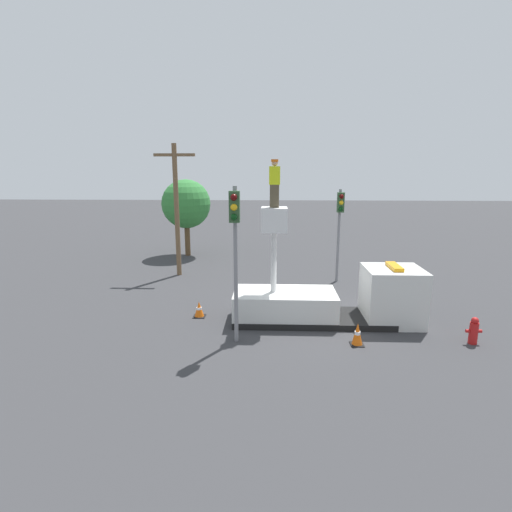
% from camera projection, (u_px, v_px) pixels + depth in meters
% --- Properties ---
extents(ground_plane, '(120.00, 120.00, 0.00)m').
position_uv_depth(ground_plane, '(312.00, 321.00, 15.75)').
color(ground_plane, '#38383A').
extents(bucket_truck, '(7.24, 2.08, 4.46)m').
position_uv_depth(bucket_truck, '(332.00, 300.00, 15.53)').
color(bucket_truck, black).
rests_on(bucket_truck, ground).
extents(worker, '(0.40, 0.26, 1.75)m').
position_uv_depth(worker, '(275.00, 184.00, 14.65)').
color(worker, brown).
rests_on(worker, bucket_truck).
extents(traffic_light_pole, '(0.34, 0.57, 5.34)m').
position_uv_depth(traffic_light_pole, '(235.00, 235.00, 12.98)').
color(traffic_light_pole, gray).
rests_on(traffic_light_pole, ground).
extents(traffic_light_across, '(0.34, 0.57, 4.85)m').
position_uv_depth(traffic_light_across, '(340.00, 217.00, 20.37)').
color(traffic_light_across, gray).
rests_on(traffic_light_across, ground).
extents(fire_hydrant, '(0.53, 0.29, 0.95)m').
position_uv_depth(fire_hydrant, '(474.00, 331.00, 13.62)').
color(fire_hydrant, red).
rests_on(fire_hydrant, ground).
extents(traffic_cone_rear, '(0.48, 0.48, 0.64)m').
position_uv_depth(traffic_cone_rear, '(199.00, 310.00, 16.12)').
color(traffic_cone_rear, black).
rests_on(traffic_cone_rear, ground).
extents(traffic_cone_curbside, '(0.45, 0.45, 0.79)m').
position_uv_depth(traffic_cone_curbside, '(357.00, 334.00, 13.53)').
color(traffic_cone_curbside, black).
rests_on(traffic_cone_curbside, ground).
extents(tree_left_bg, '(3.27, 3.27, 5.17)m').
position_uv_depth(tree_left_bg, '(186.00, 204.00, 26.80)').
color(tree_left_bg, brown).
rests_on(tree_left_bg, ground).
extents(utility_pole, '(2.20, 0.26, 7.18)m').
position_uv_depth(utility_pole, '(176.00, 206.00, 21.70)').
color(utility_pole, brown).
rests_on(utility_pole, ground).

